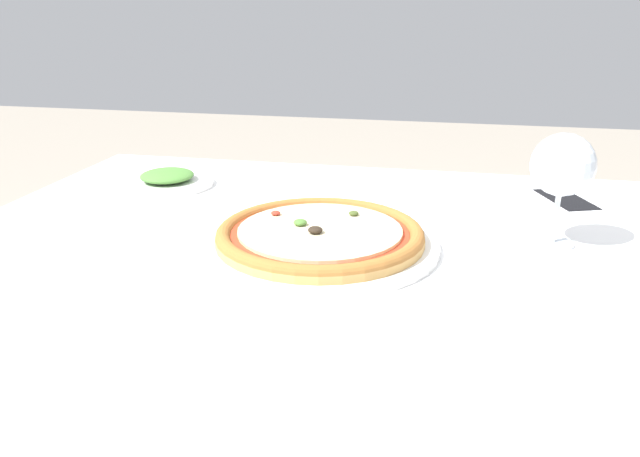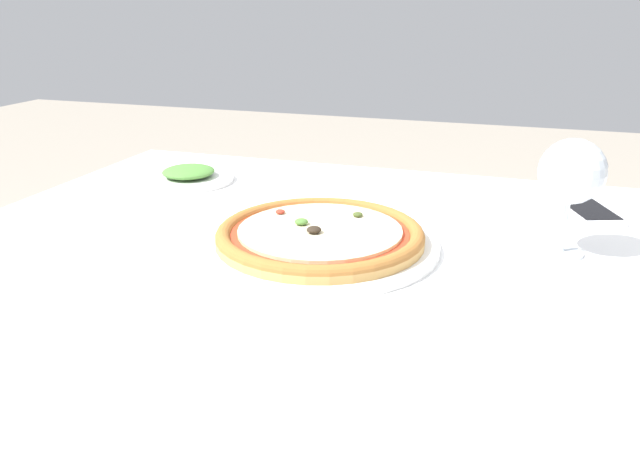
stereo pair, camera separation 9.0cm
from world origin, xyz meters
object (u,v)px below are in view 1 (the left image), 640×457
object	(u,v)px
dining_table	(326,306)
cell_phone	(566,202)
side_plate	(167,180)
pizza_plate	(320,237)
wine_glass_far_left	(563,167)

from	to	relation	value
dining_table	cell_phone	bearing A→B (deg)	39.83
side_plate	pizza_plate	bearing A→B (deg)	-35.48
wine_glass_far_left	cell_phone	distance (m)	0.24
dining_table	side_plate	size ratio (longest dim) A/B	6.76
pizza_plate	cell_phone	size ratio (longest dim) A/B	2.20
dining_table	cell_phone	distance (m)	0.50
pizza_plate	side_plate	xyz separation A→B (m)	(-0.36, 0.26, -0.01)
pizza_plate	cell_phone	xyz separation A→B (m)	(0.39, 0.29, -0.01)
pizza_plate	side_plate	world-z (taller)	pizza_plate
dining_table	cell_phone	world-z (taller)	cell_phone
pizza_plate	wine_glass_far_left	bearing A→B (deg)	14.20
cell_phone	side_plate	xyz separation A→B (m)	(-0.75, -0.03, 0.01)
cell_phone	side_plate	distance (m)	0.75
dining_table	pizza_plate	size ratio (longest dim) A/B	3.45
pizza_plate	wine_glass_far_left	size ratio (longest dim) A/B	2.08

